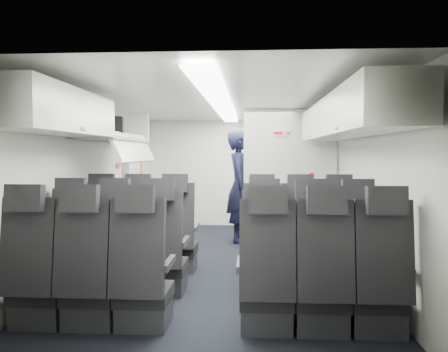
# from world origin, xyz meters

# --- Properties ---
(cabin_shell) EXTENTS (3.41, 6.01, 2.16)m
(cabin_shell) POSITION_xyz_m (0.00, 0.00, 1.12)
(cabin_shell) COLOR black
(cabin_shell) RESTS_ON ground
(seat_row_front) EXTENTS (3.33, 0.56, 1.24)m
(seat_row_front) POSITION_xyz_m (-0.00, -0.53, 0.40)
(seat_row_front) COLOR black
(seat_row_front) RESTS_ON cabin_shell
(seat_row_mid) EXTENTS (3.33, 0.56, 1.24)m
(seat_row_mid) POSITION_xyz_m (-0.00, -1.43, 0.40)
(seat_row_mid) COLOR black
(seat_row_mid) RESTS_ON cabin_shell
(seat_row_rear) EXTENTS (3.33, 0.56, 1.24)m
(seat_row_rear) POSITION_xyz_m (-0.00, -2.33, 0.40)
(seat_row_rear) COLOR black
(seat_row_rear) RESTS_ON cabin_shell
(overhead_bin_left_rear) EXTENTS (0.53, 1.80, 0.40)m
(overhead_bin_left_rear) POSITION_xyz_m (-1.40, -2.00, 1.86)
(overhead_bin_left_rear) COLOR silver
(overhead_bin_left_rear) RESTS_ON cabin_shell
(overhead_bin_left_front_open) EXTENTS (0.64, 1.70, 0.72)m
(overhead_bin_left_front_open) POSITION_xyz_m (-1.44, -0.25, 1.74)
(overhead_bin_left_front_open) COLOR #9E9E93
(overhead_bin_left_front_open) RESTS_ON cabin_shell
(overhead_bin_right_rear) EXTENTS (0.53, 1.80, 0.40)m
(overhead_bin_right_rear) POSITION_xyz_m (1.40, -2.00, 1.86)
(overhead_bin_right_rear) COLOR silver
(overhead_bin_right_rear) RESTS_ON cabin_shell
(overhead_bin_right_front) EXTENTS (0.53, 1.70, 0.40)m
(overhead_bin_right_front) POSITION_xyz_m (1.40, -0.25, 1.86)
(overhead_bin_right_front) COLOR silver
(overhead_bin_right_front) RESTS_ON cabin_shell
(bulkhead_partition) EXTENTS (1.40, 0.15, 2.13)m
(bulkhead_partition) POSITION_xyz_m (0.98, 0.80, 1.08)
(bulkhead_partition) COLOR white
(bulkhead_partition) RESTS_ON cabin_shell
(galley_unit) EXTENTS (0.85, 0.52, 1.90)m
(galley_unit) POSITION_xyz_m (0.95, 2.72, 0.95)
(galley_unit) COLOR #939399
(galley_unit) RESTS_ON cabin_shell
(boarding_door) EXTENTS (0.12, 1.27, 1.86)m
(boarding_door) POSITION_xyz_m (-1.64, 1.55, 0.95)
(boarding_door) COLOR silver
(boarding_door) RESTS_ON cabin_shell
(flight_attendant) EXTENTS (0.49, 0.70, 1.86)m
(flight_attendant) POSITION_xyz_m (0.21, 1.38, 0.93)
(flight_attendant) COLOR black
(flight_attendant) RESTS_ON ground
(carry_on_bag) EXTENTS (0.45, 0.36, 0.24)m
(carry_on_bag) POSITION_xyz_m (-1.43, -0.48, 1.81)
(carry_on_bag) COLOR black
(carry_on_bag) RESTS_ON overhead_bin_left_front_open
(papers) EXTENTS (0.18, 0.06, 0.13)m
(papers) POSITION_xyz_m (0.40, 1.33, 1.07)
(papers) COLOR white
(papers) RESTS_ON flight_attendant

